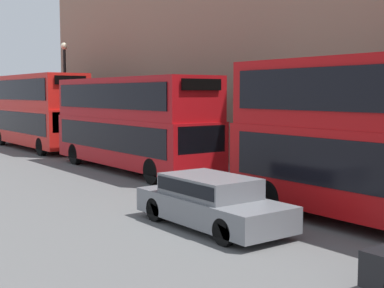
% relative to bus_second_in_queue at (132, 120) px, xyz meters
% --- Properties ---
extents(bus_second_in_queue, '(2.59, 10.30, 4.12)m').
position_rel_bus_second_in_queue_xyz_m(bus_second_in_queue, '(0.00, 0.00, 0.00)').
color(bus_second_in_queue, '#A80F14').
rests_on(bus_second_in_queue, ground).
extents(bus_third_in_queue, '(2.59, 10.48, 4.55)m').
position_rel_bus_second_in_queue_xyz_m(bus_third_in_queue, '(-0.00, 11.71, 0.22)').
color(bus_third_in_queue, red).
rests_on(bus_third_in_queue, ground).
extents(car_hatchback, '(1.81, 4.54, 1.33)m').
position_rel_bus_second_in_queue_xyz_m(car_hatchback, '(-3.40, -9.97, -1.57)').
color(car_hatchback, slate).
rests_on(car_hatchback, ground).
extents(street_lamp, '(0.44, 0.44, 6.70)m').
position_rel_bus_second_in_queue_xyz_m(street_lamp, '(2.15, 12.33, 1.84)').
color(street_lamp, black).
rests_on(street_lamp, ground).
extents(pedestrian, '(0.36, 0.36, 1.58)m').
position_rel_bus_second_in_queue_xyz_m(pedestrian, '(2.44, 14.73, -1.56)').
color(pedestrian, '#334C6B').
rests_on(pedestrian, ground).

